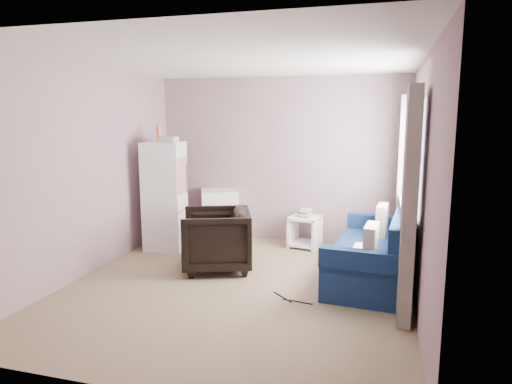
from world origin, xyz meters
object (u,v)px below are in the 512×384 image
(armchair, at_px, (216,236))
(side_table, at_px, (305,229))
(fridge, at_px, (165,195))
(sofa, at_px, (377,255))
(washing_machine, at_px, (220,213))

(armchair, xyz_separation_m, side_table, (0.91, 1.28, -0.16))
(armchair, distance_m, fridge, 1.30)
(armchair, relative_size, side_table, 1.48)
(armchair, height_order, side_table, armchair)
(sofa, bearing_deg, washing_machine, 157.94)
(fridge, relative_size, side_table, 3.09)
(sofa, bearing_deg, armchair, -170.80)
(side_table, bearing_deg, armchair, -125.39)
(armchair, bearing_deg, fridge, -143.76)
(armchair, distance_m, washing_machine, 1.45)
(armchair, xyz_separation_m, washing_machine, (-0.46, 1.38, -0.01))
(side_table, relative_size, sofa, 0.29)
(side_table, xyz_separation_m, sofa, (1.04, -1.13, 0.04))
(fridge, relative_size, sofa, 0.91)
(washing_machine, relative_size, sofa, 0.40)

